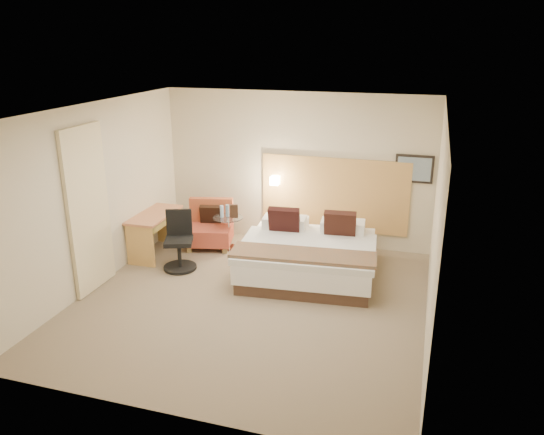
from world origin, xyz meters
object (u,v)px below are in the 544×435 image
(lounge_chair, at_px, (210,228))
(desk, at_px, (156,222))
(desk_chair, at_px, (179,245))
(bed, at_px, (309,254))
(side_table, at_px, (228,231))

(lounge_chair, bearing_deg, desk, -139.52)
(desk, bearing_deg, desk_chair, -33.98)
(bed, xyz_separation_m, desk, (-2.69, 0.04, 0.25))
(bed, height_order, desk_chair, bed)
(side_table, height_order, desk, desk)
(desk, distance_m, desk_chair, 0.79)
(side_table, bearing_deg, desk, -152.17)
(lounge_chair, distance_m, side_table, 0.37)
(bed, bearing_deg, desk, 179.15)
(desk, bearing_deg, bed, -0.85)
(side_table, xyz_separation_m, desk_chair, (-0.45, -1.00, 0.06))
(lounge_chair, height_order, side_table, lounge_chair)
(bed, xyz_separation_m, desk_chair, (-2.05, -0.39, 0.06))
(bed, bearing_deg, side_table, 158.98)
(lounge_chair, bearing_deg, side_table, -6.24)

